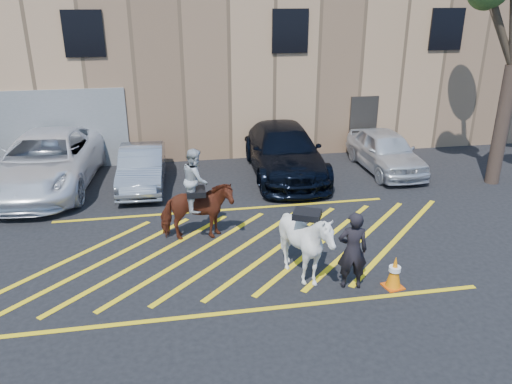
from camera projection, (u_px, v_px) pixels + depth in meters
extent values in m
plane|color=black|center=(235.00, 245.00, 12.38)|extent=(90.00, 90.00, 0.00)
imported|color=white|center=(47.00, 161.00, 15.86)|extent=(3.40, 6.45, 1.73)
imported|color=gray|center=(142.00, 167.00, 15.98)|extent=(1.49, 3.94, 1.28)
imported|color=black|center=(284.00, 151.00, 17.04)|extent=(2.51, 5.74, 1.64)
imported|color=silver|center=(385.00, 151.00, 17.47)|extent=(1.68, 4.15, 1.41)
imported|color=black|center=(353.00, 250.00, 10.32)|extent=(0.69, 0.52, 1.72)
cube|color=tan|center=(196.00, 50.00, 22.08)|extent=(32.00, 10.00, 7.00)
cube|color=black|center=(83.00, 34.00, 16.40)|extent=(1.30, 0.08, 1.50)
cube|color=black|center=(290.00, 31.00, 17.56)|extent=(1.30, 0.08, 1.50)
cube|color=black|center=(447.00, 29.00, 18.55)|extent=(1.30, 0.08, 1.50)
cube|color=#38332D|center=(363.00, 125.00, 19.34)|extent=(1.10, 0.08, 2.20)
cube|color=yellow|center=(56.00, 266.00, 11.41)|extent=(4.20, 4.20, 0.01)
cube|color=yellow|center=(103.00, 262.00, 11.59)|extent=(4.20, 4.20, 0.01)
cube|color=yellow|center=(149.00, 258.00, 11.76)|extent=(4.20, 4.20, 0.01)
cube|color=yellow|center=(194.00, 254.00, 11.93)|extent=(4.20, 4.20, 0.01)
cube|color=yellow|center=(237.00, 250.00, 12.11)|extent=(4.20, 4.20, 0.01)
cube|color=yellow|center=(279.00, 247.00, 12.28)|extent=(4.20, 4.20, 0.01)
cube|color=yellow|center=(320.00, 243.00, 12.45)|extent=(4.20, 4.20, 0.01)
cube|color=yellow|center=(360.00, 240.00, 12.63)|extent=(4.20, 4.20, 0.01)
cube|color=yellow|center=(399.00, 237.00, 12.80)|extent=(4.20, 4.20, 0.01)
cube|color=yellow|center=(225.00, 210.00, 14.39)|extent=(9.50, 0.12, 0.01)
cube|color=yellow|center=(255.00, 310.00, 9.82)|extent=(9.50, 0.12, 0.01)
imported|color=#5A2215|center=(197.00, 211.00, 12.41)|extent=(1.81, 0.84, 1.53)
imported|color=#A7ABB1|center=(195.00, 180.00, 12.10)|extent=(0.60, 0.76, 1.55)
cube|color=black|center=(196.00, 192.00, 12.22)|extent=(0.47, 0.56, 0.14)
imported|color=white|center=(306.00, 244.00, 10.54)|extent=(1.96, 2.05, 1.75)
cube|color=black|center=(307.00, 215.00, 10.29)|extent=(0.70, 0.66, 0.14)
cube|color=#EF5209|center=(393.00, 286.00, 10.60)|extent=(0.44, 0.44, 0.03)
cone|color=orange|center=(394.00, 271.00, 10.46)|extent=(0.32, 0.32, 0.70)
cylinder|color=white|center=(395.00, 269.00, 10.44)|extent=(0.25, 0.25, 0.10)
cylinder|color=#453129|center=(502.00, 126.00, 15.84)|extent=(0.44, 0.44, 3.80)
cylinder|color=#433929|center=(499.00, 29.00, 15.54)|extent=(0.33, 1.88, 2.34)
cylinder|color=#4A3E2D|center=(501.00, 29.00, 14.65)|extent=(1.40, 0.20, 2.39)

